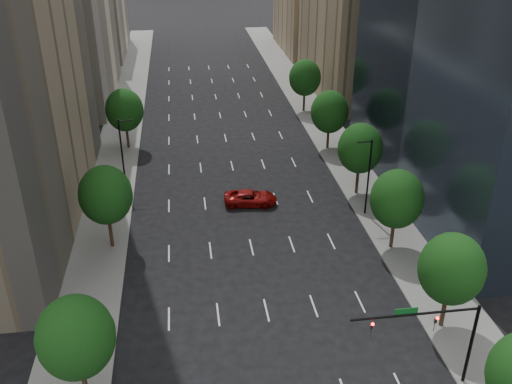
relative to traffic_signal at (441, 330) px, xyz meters
name	(u,v)px	position (x,y,z in m)	size (l,w,h in m)	color
sidewalk_left	(105,209)	(-26.03, 30.00, -5.10)	(6.00, 200.00, 0.15)	slate
sidewalk_right	(368,192)	(4.97, 30.00, -5.10)	(6.00, 200.00, 0.15)	slate
filler_left	(91,13)	(-35.53, 106.00, 3.83)	(14.00, 26.00, 18.00)	beige
parking_tan_right	(357,7)	(14.47, 70.00, 9.83)	(14.00, 30.00, 30.00)	#8C7759
filler_right	(312,15)	(14.47, 103.00, 2.83)	(14.00, 26.00, 16.00)	#8C7759
tree_right_1	(452,269)	(3.47, 6.00, 0.58)	(5.20, 5.20, 8.75)	#382316
tree_right_2	(397,199)	(3.47, 18.00, 0.43)	(5.20, 5.20, 8.61)	#382316
tree_right_3	(360,148)	(3.47, 30.00, 0.72)	(5.20, 5.20, 8.89)	#382316
tree_right_4	(330,112)	(3.47, 44.00, 0.29)	(5.20, 5.20, 8.46)	#382316
tree_right_5	(305,78)	(3.47, 60.00, 0.58)	(5.20, 5.20, 8.75)	#382316
tree_left_0	(76,337)	(-24.53, 2.00, 0.58)	(5.20, 5.20, 8.75)	#382316
tree_left_1	(106,195)	(-24.53, 22.00, 0.79)	(5.20, 5.20, 8.97)	#382316
tree_left_2	(125,110)	(-24.53, 48.00, 0.50)	(5.20, 5.20, 8.68)	#382316
streetlight_rn	(368,175)	(2.91, 25.00, -0.33)	(1.70, 0.20, 9.00)	black
streetlight_ln	(122,153)	(-23.96, 35.00, -0.33)	(1.70, 0.20, 9.00)	black
traffic_signal	(441,330)	(0.00, 0.00, 0.00)	(9.12, 0.40, 7.38)	black
car_red_far	(251,198)	(-9.45, 29.08, -4.33)	(2.80, 6.07, 1.69)	maroon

